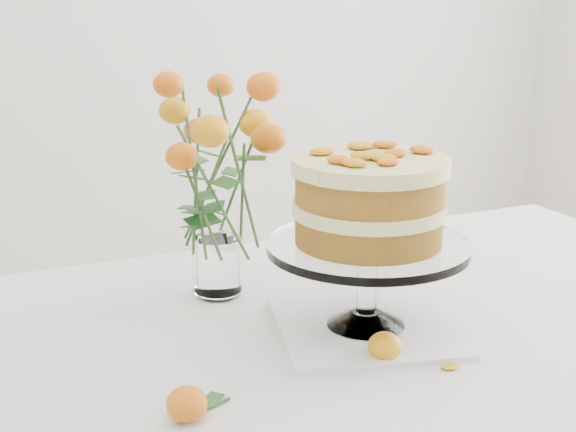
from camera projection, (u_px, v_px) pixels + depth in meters
name	position (u px, v px, depth m)	size (l,w,h in m)	color
table	(371.00, 370.00, 1.28)	(1.43, 0.93, 0.76)	tan
napkin	(365.00, 327.00, 1.23)	(0.27, 0.27, 0.01)	white
cake_stand	(369.00, 210.00, 1.18)	(0.31, 0.31, 0.27)	white
rose_vase	(215.00, 156.00, 1.30)	(0.35, 0.35, 0.41)	white
loose_rose_near	(385.00, 346.00, 1.13)	(0.09, 0.05, 0.04)	#F3A715
loose_rose_far	(187.00, 404.00, 0.97)	(0.09, 0.05, 0.04)	#E45E0B
stray_petal_a	(334.00, 362.00, 1.12)	(0.03, 0.02, 0.00)	orange
stray_petal_b	(410.00, 361.00, 1.13)	(0.03, 0.02, 0.00)	orange
stray_petal_c	(450.00, 367.00, 1.11)	(0.03, 0.02, 0.00)	orange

